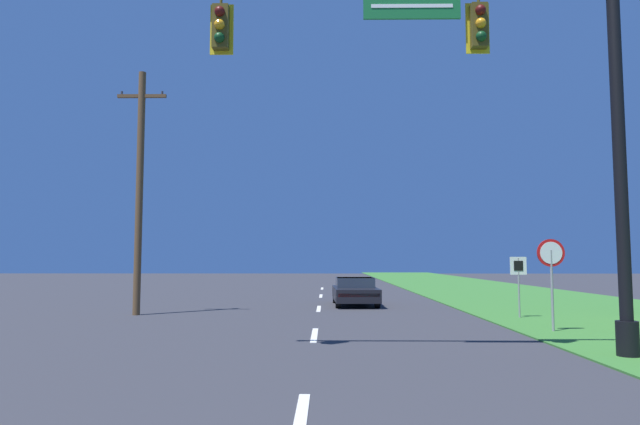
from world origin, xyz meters
The scene contains 7 objects.
grass_verge_right centered at (10.50, 30.00, 0.02)m, with size 10.00×110.00×0.04m.
road_center_line centered at (0.00, 22.00, 0.01)m, with size 0.16×34.80×0.01m.
signal_mast centered at (4.12, 10.59, 5.27)m, with size 9.79×0.47×8.59m.
car_ahead centered at (1.55, 23.85, 0.60)m, with size 1.94×4.27×1.19m.
stop_sign centered at (6.49, 14.63, 1.86)m, with size 0.76×0.07×2.50m.
route_sign_post centered at (6.81, 18.30, 1.53)m, with size 0.55×0.06×2.03m.
utility_pole_near centered at (-6.50, 19.37, 4.60)m, with size 1.80×0.26×8.90m.
Camera 1 is at (0.33, -1.14, 1.98)m, focal length 32.00 mm.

